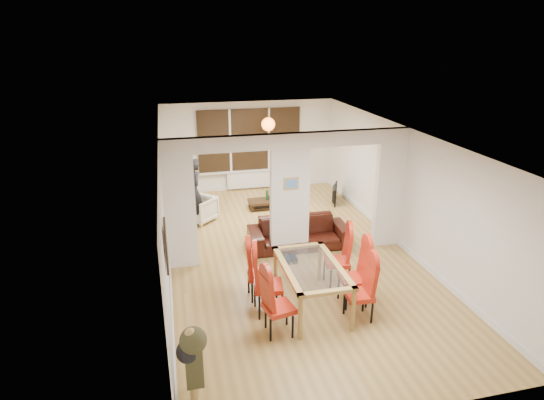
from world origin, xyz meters
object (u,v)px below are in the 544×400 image
object	(u,v)px
dining_chair_la	(279,303)
armchair	(200,209)
sofa	(299,233)
television	(332,194)
dining_chair_rc	(337,258)
person	(194,192)
bottle	(267,195)
dining_chair_ra	(359,290)
dining_chair_rb	(354,275)
dining_chair_lb	(268,281)
dining_chair_lc	(260,270)
coffee_table	(268,204)
bowl	(272,197)
dining_table	(311,286)

from	to	relation	value
dining_chair_la	armchair	bearing A→B (deg)	87.60
sofa	television	xyz separation A→B (m)	(1.70, 2.48, -0.07)
dining_chair_rc	person	xyz separation A→B (m)	(-2.34, 3.58, 0.26)
armchair	bottle	xyz separation A→B (m)	(1.83, 0.48, 0.06)
dining_chair_ra	dining_chair_rc	distance (m)	1.12
dining_chair_rb	dining_chair_lb	bearing A→B (deg)	-178.35
dining_chair_lc	dining_chair_ra	distance (m)	1.75
coffee_table	bowl	distance (m)	0.23
television	bottle	bearing A→B (deg)	114.23
dining_chair_ra	armchair	distance (m)	5.23
sofa	television	world-z (taller)	sofa
dining_chair_lc	person	xyz separation A→B (m)	(-0.86, 3.69, 0.28)
person	bowl	distance (m)	2.27
dining_chair_lc	armchair	world-z (taller)	dining_chair_lc
bottle	armchair	bearing A→B (deg)	-165.17
dining_chair_rc	coffee_table	world-z (taller)	dining_chair_rc
armchair	bowl	distance (m)	2.08
dining_chair_ra	bowl	world-z (taller)	dining_chair_ra
dining_chair_rc	bottle	distance (m)	4.14
coffee_table	bowl	size ratio (longest dim) A/B	5.20
dining_table	bowl	xyz separation A→B (m)	(0.46, 4.86, -0.14)
dining_chair_la	dining_chair_lb	xyz separation A→B (m)	(-0.03, 0.60, 0.05)
dining_chair_lb	dining_table	bearing A→B (deg)	6.05
dining_chair_rc	coffee_table	xyz separation A→B (m)	(-0.38, 4.13, -0.43)
dining_chair_rb	television	xyz separation A→B (m)	(1.43, 4.84, -0.31)
dining_table	coffee_table	xyz separation A→B (m)	(0.32, 4.75, -0.28)
person	television	xyz separation A→B (m)	(3.81, 0.59, -0.56)
dining_chair_lc	dining_chair_rc	size ratio (longest dim) A/B	0.96
dining_chair_rb	person	world-z (taller)	person
bowl	dining_chair_rc	bearing A→B (deg)	-86.79
sofa	bowl	distance (m)	2.55
dining_chair_lb	sofa	xyz separation A→B (m)	(1.20, 2.28, -0.26)
dining_chair_rb	coffee_table	bearing A→B (deg)	99.72
dining_chair_ra	armchair	size ratio (longest dim) A/B	1.51
armchair	bowl	bearing A→B (deg)	63.52
person	coffee_table	world-z (taller)	person
dining_chair_lc	dining_chair_ra	xyz separation A→B (m)	(1.43, -1.01, 0.00)
bowl	dining_chair_lb	bearing A→B (deg)	-103.89
dining_chair_lc	television	bearing A→B (deg)	59.71
dining_chair_rb	sofa	world-z (taller)	dining_chair_rb
bowl	dining_chair_ra	bearing A→B (deg)	-88.01
person	television	size ratio (longest dim) A/B	1.89
dining_chair_rb	bowl	bearing A→B (deg)	97.93
dining_chair_rc	sofa	world-z (taller)	dining_chair_rc
bottle	bowl	bearing A→B (deg)	37.91
bottle	dining_chair_lc	bearing A→B (deg)	-104.36
dining_chair_ra	person	xyz separation A→B (m)	(-2.29, 4.70, 0.28)
dining_chair_lb	coffee_table	bearing A→B (deg)	85.86
person	coffee_table	size ratio (longest dim) A/B	1.58
dining_chair_lc	sofa	world-z (taller)	dining_chair_lc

